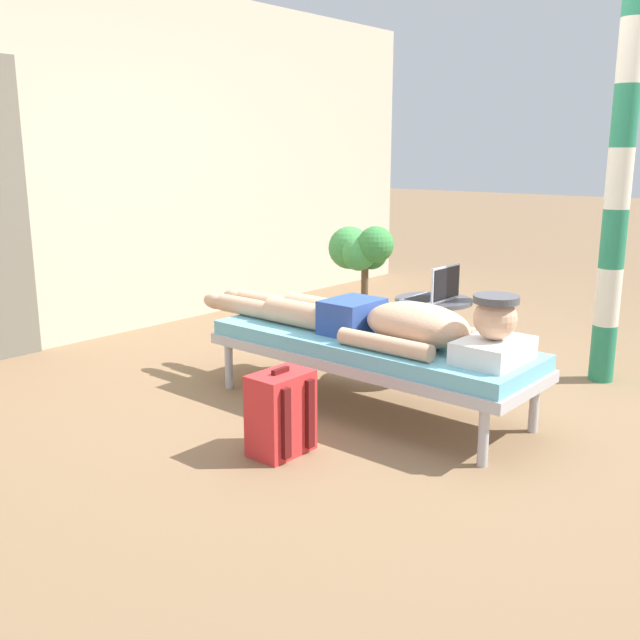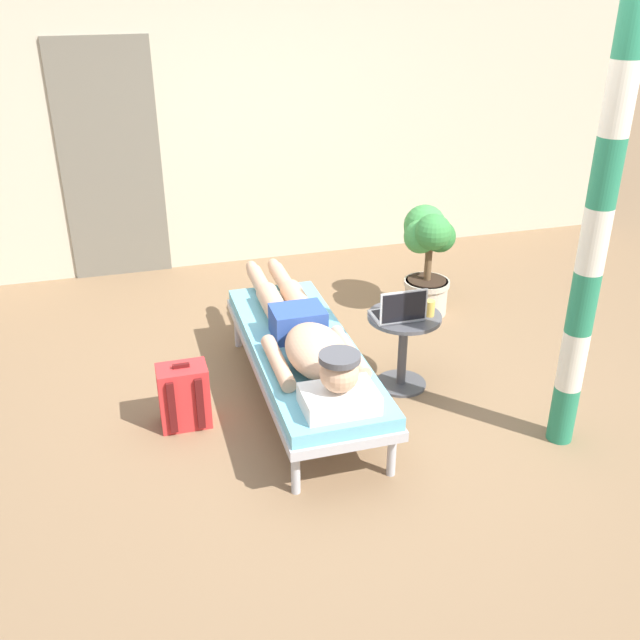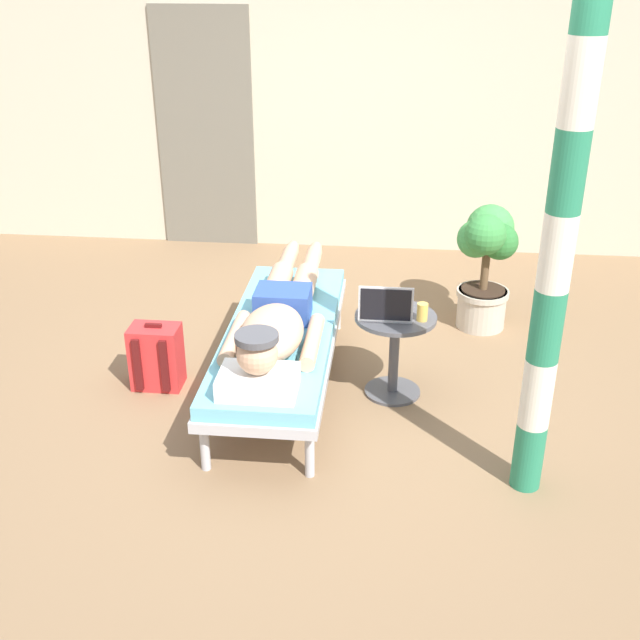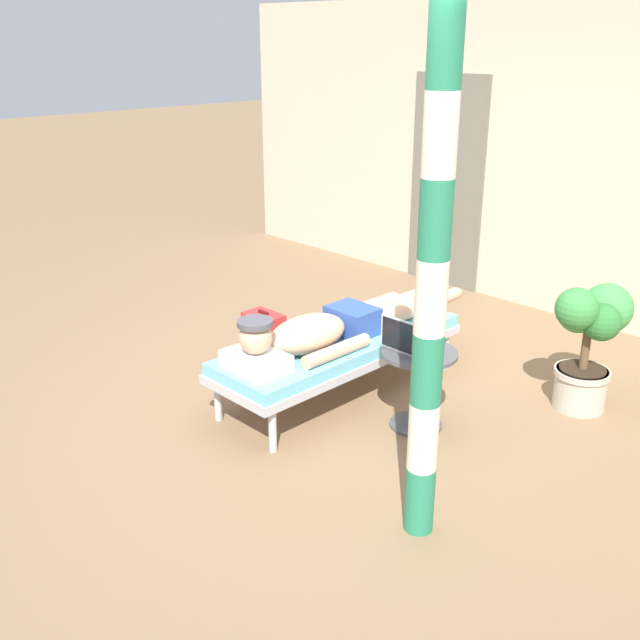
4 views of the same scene
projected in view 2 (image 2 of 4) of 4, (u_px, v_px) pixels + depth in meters
The scene contains 11 objects.
ground_plane at pixel (338, 404), 4.66m from camera, with size 40.00×40.00×0.00m, color #846647.
house_wall_back at pixel (225, 114), 6.36m from camera, with size 7.60×0.20×2.70m, color beige.
house_door_panel at pixel (111, 163), 6.16m from camera, with size 0.84×0.03×2.04m, color #6D6759.
lounge_chair at pixel (303, 354), 4.54m from camera, with size 0.65×1.92×0.42m.
person_reclining at pixel (306, 335), 4.40m from camera, with size 0.53×2.17×0.33m.
side_table at pixel (403, 338), 4.72m from camera, with size 0.48×0.48×0.52m.
laptop at pixel (399, 311), 4.56m from camera, with size 0.31×0.24×0.23m.
drink_glass at pixel (430, 308), 4.61m from camera, with size 0.06×0.06×0.10m, color gold.
backpack at pixel (184, 396), 4.38m from camera, with size 0.30×0.26×0.42m.
potted_plant at pixel (428, 250), 5.67m from camera, with size 0.42×0.61×0.87m.
porch_post at pixel (594, 240), 3.77m from camera, with size 0.15×0.15×2.52m.
Camera 2 is at (-1.20, -3.74, 2.57)m, focal length 40.53 mm.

